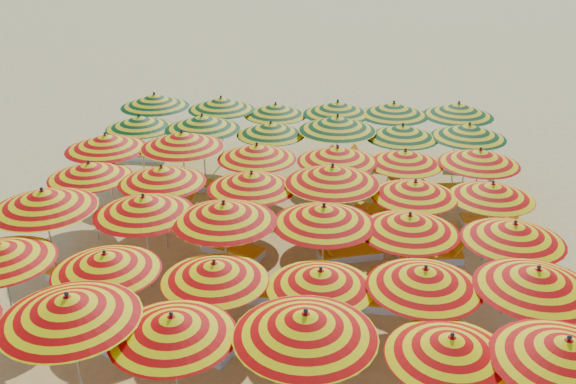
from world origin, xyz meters
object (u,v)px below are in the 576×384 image
object	(u,v)px
umbrella_26	(257,152)
umbrella_32	(271,129)
lounger_3	(92,334)
lounger_22	(350,164)
umbrella_13	(144,205)
umbrella_15	(324,215)
umbrella_25	(182,140)
umbrella_28	(405,157)
umbrella_27	(337,154)
umbrella_29	(480,157)
umbrella_24	(106,142)
umbrella_34	(402,132)
umbrella_19	(162,175)
umbrella_41	(458,110)
lounger_8	(346,297)
lounger_21	(144,156)
beachgoer_b	(411,224)
umbrella_17	(514,232)
umbrella_12	(43,199)
lounger_7	(252,293)
umbrella_4	(451,347)
lounger_10	(232,249)
lounger_6	(82,277)
lounger_14	(237,216)
lounger_19	(414,193)
umbrella_20	(252,181)
umbrella_30	(140,122)
umbrella_11	(537,279)
lounger_11	(348,253)
lounger_23	(373,163)
lounger_16	(383,214)
umbrella_8	(214,271)
lounger_13	(170,207)
umbrella_16	(409,223)
lounger_18	(187,185)
umbrella_23	(492,191)
umbrella_31	(202,122)
umbrella_3	(306,325)
umbrella_6	(0,252)
lounger_5	(494,359)
umbrella_1	(69,307)
lounger_9	(382,302)
umbrella_37	(221,104)
umbrella_10	(425,278)
umbrella_2	(172,326)
umbrella_22	(415,189)
lounger_17	(492,220)
lounger_12	(432,255)
lounger_24	(468,166)
lounger_15	(355,220)

from	to	relation	value
umbrella_26	umbrella_32	bearing A→B (deg)	87.27
lounger_3	lounger_22	size ratio (longest dim) A/B	0.99
umbrella_13	umbrella_15	size ratio (longest dim) A/B	0.98
umbrella_25	umbrella_28	bearing A→B (deg)	-0.37
umbrella_27	umbrella_29	world-z (taller)	umbrella_27
umbrella_24	umbrella_34	xyz separation A→B (m)	(8.82, 2.24, -0.13)
umbrella_19	lounger_22	world-z (taller)	umbrella_19
umbrella_41	lounger_8	world-z (taller)	umbrella_41
lounger_21	beachgoer_b	xyz separation A→B (m)	(9.39, -5.63, 0.55)
umbrella_17	beachgoer_b	distance (m)	3.83
umbrella_12	lounger_7	xyz separation A→B (m)	(4.96, -0.13, -2.19)
umbrella_4	lounger_10	xyz separation A→B (m)	(-4.91, 6.16, -1.90)
umbrella_15	lounger_6	bearing A→B (deg)	179.34
lounger_14	lounger_19	size ratio (longest dim) A/B	1.00
umbrella_20	umbrella_19	bearing A→B (deg)	176.96
umbrella_20	umbrella_30	xyz separation A→B (m)	(-4.47, 4.58, -0.07)
umbrella_11	lounger_11	world-z (taller)	umbrella_11
umbrella_32	lounger_23	xyz separation A→B (m)	(3.41, 2.23, -1.93)
lounger_14	umbrella_28	bearing A→B (deg)	-152.57
umbrella_26	lounger_16	bearing A→B (deg)	5.98
umbrella_8	lounger_13	bearing A→B (deg)	113.55
umbrella_16	lounger_18	distance (m)	9.27
umbrella_23	lounger_11	xyz separation A→B (m)	(-3.58, -0.25, -1.89)
umbrella_13	umbrella_31	world-z (taller)	umbrella_31
umbrella_19	umbrella_34	bearing A→B (deg)	33.32
umbrella_23	beachgoer_b	size ratio (longest dim) A/B	1.65
lounger_6	umbrella_3	bearing A→B (deg)	-21.67
lounger_13	lounger_22	bearing A→B (deg)	49.81
umbrella_6	umbrella_31	distance (m)	8.71
umbrella_16	lounger_5	xyz separation A→B (m)	(1.75, -2.08, -1.99)
umbrella_1	umbrella_4	world-z (taller)	umbrella_1
umbrella_26	lounger_13	bearing A→B (deg)	176.14
lounger_9	umbrella_31	bearing A→B (deg)	132.16
umbrella_20	beachgoer_b	distance (m)	4.59
umbrella_24	lounger_8	world-z (taller)	umbrella_24
umbrella_1	umbrella_29	size ratio (longest dim) A/B	1.10
umbrella_37	lounger_18	xyz separation A→B (m)	(-0.73, -2.61, -2.06)
umbrella_10	umbrella_15	xyz separation A→B (m)	(-2.08, 2.28, 0.12)
umbrella_2	umbrella_22	xyz separation A→B (m)	(4.60, 6.35, -0.03)
umbrella_8	lounger_17	world-z (taller)	umbrella_8
umbrella_20	lounger_22	world-z (taller)	umbrella_20
umbrella_13	lounger_5	bearing A→B (deg)	-15.33
umbrella_17	lounger_12	bearing A→B (deg)	121.36
umbrella_31	lounger_18	world-z (taller)	umbrella_31
umbrella_2	lounger_19	world-z (taller)	umbrella_2
umbrella_20	umbrella_24	size ratio (longest dim) A/B	1.17
umbrella_6	umbrella_23	size ratio (longest dim) A/B	1.07
lounger_11	umbrella_17	bearing A→B (deg)	131.09
umbrella_11	lounger_24	xyz separation A→B (m)	(0.56, 10.88, -2.05)
lounger_12	lounger_15	size ratio (longest dim) A/B	0.98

